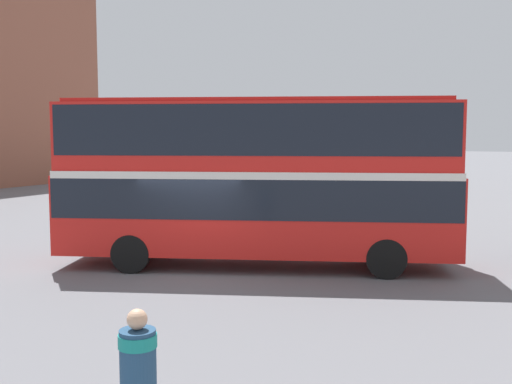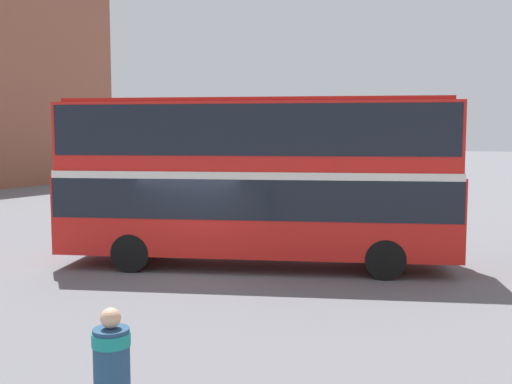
# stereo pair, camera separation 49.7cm
# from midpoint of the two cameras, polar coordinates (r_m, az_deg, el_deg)

# --- Properties ---
(ground_plane) EXTENTS (240.00, 240.00, 0.00)m
(ground_plane) POSITION_cam_midpoint_polar(r_m,az_deg,el_deg) (16.25, -6.09, -7.53)
(ground_plane) COLOR slate
(double_decker_bus) EXTENTS (10.88, 6.46, 4.61)m
(double_decker_bus) POSITION_cam_midpoint_polar(r_m,az_deg,el_deg) (16.44, -0.86, 1.98)
(double_decker_bus) COLOR red
(double_decker_bus) RESTS_ON ground_plane
(pedestrian_foreground) EXTENTS (0.61, 0.61, 1.75)m
(pedestrian_foreground) POSITION_cam_midpoint_polar(r_m,az_deg,el_deg) (7.09, -13.22, -16.09)
(pedestrian_foreground) COLOR #232328
(pedestrian_foreground) RESTS_ON ground_plane
(parked_car_kerb_near) EXTENTS (4.39, 2.53, 1.61)m
(parked_car_kerb_near) POSITION_cam_midpoint_polar(r_m,az_deg,el_deg) (27.53, -10.30, -0.48)
(parked_car_kerb_near) COLOR silver
(parked_car_kerb_near) RESTS_ON ground_plane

